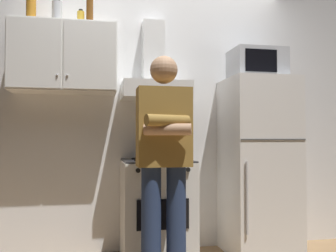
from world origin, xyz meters
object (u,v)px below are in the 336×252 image
object	(u,v)px
person_standing	(164,159)
bottle_beer_brown	(90,11)
refrigerator	(258,165)
bottle_liquor_amber	(31,5)
microwave	(257,65)
upper_cabinet	(64,58)
stove_oven	(157,209)
range_hood	(155,78)
bottle_canister_steel	(57,13)
bottle_spice_jar	(81,18)

from	to	relation	value
person_standing	bottle_beer_brown	size ratio (longest dim) A/B	6.47
refrigerator	bottle_liquor_amber	size ratio (longest dim) A/B	4.87
microwave	upper_cabinet	bearing A→B (deg)	176.52
refrigerator	microwave	world-z (taller)	microwave
upper_cabinet	stove_oven	xyz separation A→B (m)	(0.80, -0.13, -1.32)
stove_oven	refrigerator	bearing A→B (deg)	0.04
range_hood	refrigerator	size ratio (longest dim) A/B	0.47
bottle_liquor_amber	microwave	bearing A→B (deg)	-3.51
range_hood	bottle_canister_steel	distance (m)	1.03
stove_oven	bottle_canister_steel	distance (m)	1.94
range_hood	refrigerator	xyz separation A→B (m)	(0.95, -0.13, -0.80)
person_standing	bottle_beer_brown	xyz separation A→B (m)	(-0.53, 0.71, 1.27)
stove_oven	microwave	distance (m)	1.62
refrigerator	bottle_spice_jar	world-z (taller)	bottle_spice_jar
stove_oven	refrigerator	world-z (taller)	refrigerator
microwave	bottle_beer_brown	xyz separation A→B (m)	(-1.53, 0.08, 0.43)
upper_cabinet	bottle_beer_brown	world-z (taller)	bottle_beer_brown
upper_cabinet	bottle_beer_brown	size ratio (longest dim) A/B	3.55
microwave	bottle_liquor_amber	xyz separation A→B (m)	(-2.03, 0.12, 0.47)
range_hood	person_standing	xyz separation A→B (m)	(-0.05, -0.73, -0.70)
upper_cabinet	bottle_beer_brown	xyz separation A→B (m)	(0.22, -0.02, 0.42)
microwave	bottle_spice_jar	xyz separation A→B (m)	(-1.61, 0.12, 0.37)
stove_oven	microwave	world-z (taller)	microwave
person_standing	bottle_canister_steel	distance (m)	1.69
bottle_spice_jar	bottle_canister_steel	distance (m)	0.21
refrigerator	bottle_canister_steel	world-z (taller)	bottle_canister_steel
stove_oven	person_standing	size ratio (longest dim) A/B	0.53
stove_oven	bottle_spice_jar	xyz separation A→B (m)	(-0.66, 0.14, 1.68)
upper_cabinet	bottle_canister_steel	world-z (taller)	bottle_canister_steel
stove_oven	bottle_beer_brown	world-z (taller)	bottle_beer_brown
bottle_canister_steel	bottle_spice_jar	bearing A→B (deg)	-8.63
bottle_spice_jar	bottle_canister_steel	size ratio (longest dim) A/B	0.62
refrigerator	bottle_canister_steel	bearing A→B (deg)	174.75
range_hood	microwave	size ratio (longest dim) A/B	1.56
bottle_beer_brown	bottle_canister_steel	xyz separation A→B (m)	(-0.28, 0.07, -0.01)
bottle_canister_steel	bottle_liquor_amber	xyz separation A→B (m)	(-0.21, -0.02, 0.05)
upper_cabinet	bottle_canister_steel	xyz separation A→B (m)	(-0.07, 0.04, 0.41)
range_hood	bottle_canister_steel	world-z (taller)	bottle_canister_steel
bottle_spice_jar	bottle_liquor_amber	size ratio (longest dim) A/B	0.43
range_hood	bottle_spice_jar	world-z (taller)	bottle_spice_jar
bottle_spice_jar	upper_cabinet	bearing A→B (deg)	-175.35
range_hood	bottle_liquor_amber	xyz separation A→B (m)	(-1.08, 0.02, 0.61)
stove_oven	bottle_spice_jar	size ratio (longest dim) A/B	6.14
refrigerator	microwave	bearing A→B (deg)	90.90
upper_cabinet	range_hood	world-z (taller)	range_hood
stove_oven	bottle_canister_steel	world-z (taller)	bottle_canister_steel
refrigerator	microwave	distance (m)	0.94
bottle_spice_jar	person_standing	bearing A→B (deg)	-50.48
upper_cabinet	refrigerator	world-z (taller)	upper_cabinet
stove_oven	bottle_liquor_amber	distance (m)	2.08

